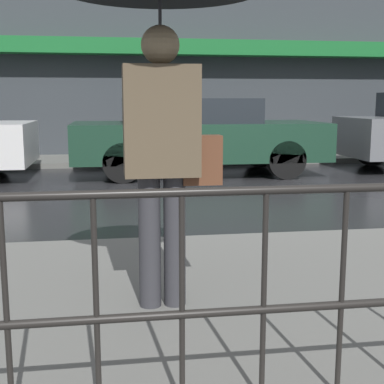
% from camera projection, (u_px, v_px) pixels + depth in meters
% --- Properties ---
extents(ground_plane, '(80.00, 80.00, 0.00)m').
position_uv_depth(ground_plane, '(240.00, 190.00, 8.36)').
color(ground_plane, '#262628').
extents(sidewalk_far, '(28.00, 1.84, 0.11)m').
position_uv_depth(sidewalk_far, '(198.00, 159.00, 12.30)').
color(sidewalk_far, slate).
rests_on(sidewalk_far, ground_plane).
extents(lane_marking, '(25.20, 0.12, 0.01)m').
position_uv_depth(lane_marking, '(240.00, 190.00, 8.36)').
color(lane_marking, gold).
rests_on(lane_marking, ground_plane).
extents(building_storefront, '(28.00, 0.85, 6.78)m').
position_uv_depth(building_storefront, '(191.00, 17.00, 12.76)').
color(building_storefront, '#383D42').
rests_on(building_storefront, ground_plane).
extents(pedestrian, '(1.18, 1.18, 2.15)m').
position_uv_depth(pedestrian, '(161.00, 16.00, 3.08)').
color(pedestrian, '#333338').
rests_on(pedestrian, sidewalk_near).
extents(car_dark_green, '(4.65, 1.95, 1.42)m').
position_uv_depth(car_dark_green, '(196.00, 135.00, 10.02)').
color(car_dark_green, '#193828').
rests_on(car_dark_green, ground_plane).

